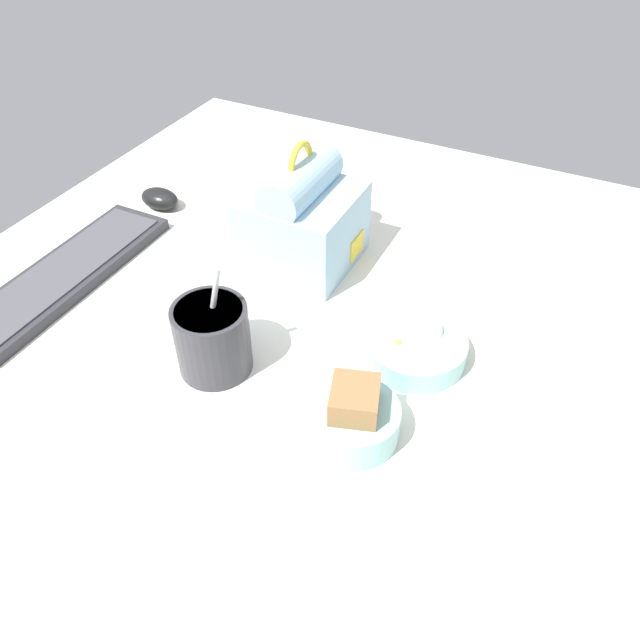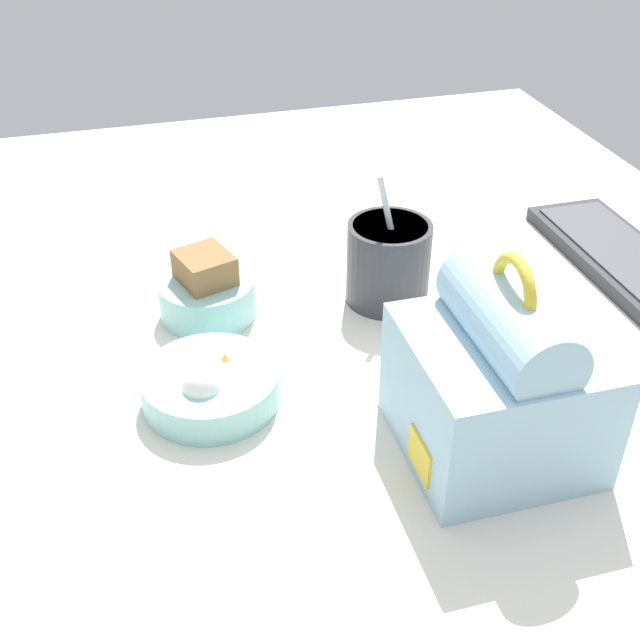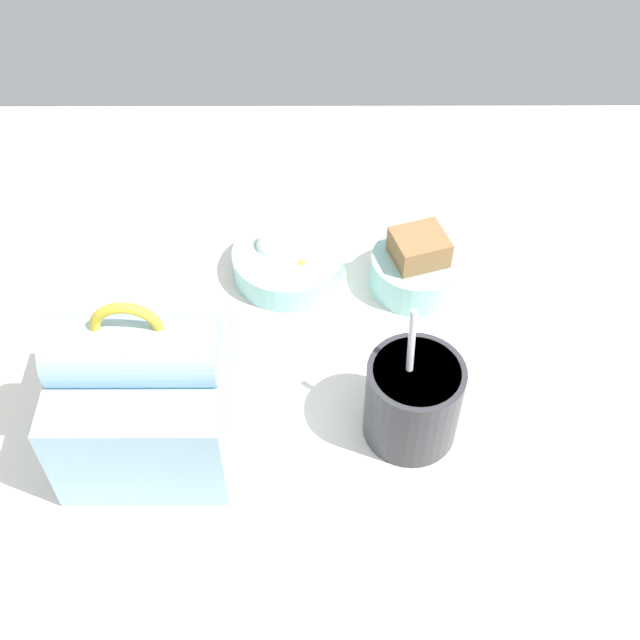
{
  "view_description": "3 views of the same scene",
  "coord_description": "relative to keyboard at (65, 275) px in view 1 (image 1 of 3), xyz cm",
  "views": [
    {
      "loc": [
        -50.81,
        -34.06,
        62.05
      ],
      "look_at": [
        4.38,
        -6.48,
        7.0
      ],
      "focal_mm": 35.0,
      "sensor_mm": 36.0,
      "label": 1
    },
    {
      "loc": [
        70.52,
        -24.7,
        54.33
      ],
      "look_at": [
        4.38,
        -6.48,
        7.0
      ],
      "focal_mm": 45.0,
      "sensor_mm": 36.0,
      "label": 2
    },
    {
      "loc": [
        4.55,
        51.57,
        72.64
      ],
      "look_at": [
        4.38,
        -6.48,
        7.0
      ],
      "focal_mm": 45.0,
      "sensor_mm": 36.0,
      "label": 3
    }
  ],
  "objects": [
    {
      "name": "bento_bowl_snacks",
      "position": [
        8.16,
        -54.42,
        0.95
      ],
      "size": [
        13.65,
        13.65,
        5.6
      ],
      "color": "#93D1CC",
      "rests_on": "desk_surface"
    },
    {
      "name": "bento_bowl_sandwich",
      "position": [
        -7.31,
        -52.32,
        1.96
      ],
      "size": [
        11.0,
        11.0,
        7.98
      ],
      "color": "#93D1CC",
      "rests_on": "desk_surface"
    },
    {
      "name": "desk_surface",
      "position": [
        -0.09,
        -35.64,
        -2.02
      ],
      "size": [
        140.0,
        110.0,
        2.0
      ],
      "color": "silver",
      "rests_on": "ground"
    },
    {
      "name": "computer_mouse",
      "position": [
        23.97,
        -0.05,
        0.78
      ],
      "size": [
        4.85,
        7.31,
        3.59
      ],
      "color": "black",
      "rests_on": "desk_surface"
    },
    {
      "name": "lunch_bag",
      "position": [
        21.38,
        -30.42,
        6.56
      ],
      "size": [
        16.39,
        16.56,
        20.36
      ],
      "color": "#9EC6DB",
      "rests_on": "desk_surface"
    },
    {
      "name": "soup_cup",
      "position": [
        -5.01,
        -31.32,
        4.14
      ],
      "size": [
        9.74,
        9.74,
        16.47
      ],
      "color": "#333338",
      "rests_on": "desk_surface"
    },
    {
      "name": "keyboard",
      "position": [
        0.0,
        0.0,
        0.0
      ],
      "size": [
        38.25,
        11.08,
        2.1
      ],
      "color": "#2D2D33",
      "rests_on": "desk_surface"
    }
  ]
}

